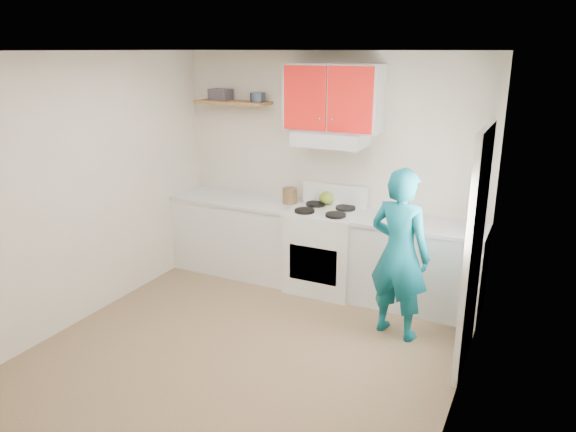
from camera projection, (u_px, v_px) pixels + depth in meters
The scene contains 21 objects.
floor at pixel (246, 352), 4.89m from camera, with size 3.80×3.80×0.00m, color brown.
ceiling at pixel (238, 51), 4.12m from camera, with size 3.60×3.80×0.04m, color white.
back_wall at pixel (329, 170), 6.14m from camera, with size 3.60×0.04×2.60m, color beige.
front_wall at pixel (59, 307), 2.88m from camera, with size 3.60×0.04×2.60m, color beige.
left_wall at pixel (83, 190), 5.27m from camera, with size 0.04×3.80×2.60m, color beige.
right_wall at pixel (467, 247), 3.75m from camera, with size 0.04×3.80×2.60m, color beige.
door at pixel (474, 252), 4.44m from camera, with size 0.05×0.85×2.05m, color white.
door_glass at pixel (476, 201), 4.33m from camera, with size 0.01×0.55×0.95m, color white.
counter_left at pixel (238, 235), 6.57m from camera, with size 1.52×0.60×0.90m, color silver.
counter_right at pixel (418, 266), 5.65m from camera, with size 1.32×0.60×0.90m, color silver.
stove at pixel (324, 250), 6.06m from camera, with size 0.76×0.65×0.92m, color white.
range_hood at pixel (330, 139), 5.79m from camera, with size 0.76×0.44×0.15m, color silver.
upper_cabinets at pixel (333, 98), 5.71m from camera, with size 1.02×0.33×0.70m, color red.
shelf at pixel (233, 102), 6.28m from camera, with size 0.90×0.30×0.04m, color brown.
books at pixel (221, 94), 6.36m from camera, with size 0.25×0.18×0.13m, color #423A42.
tin at pixel (258, 97), 6.15m from camera, with size 0.17×0.17×0.11m, color #333D4C.
kettle at pixel (327, 198), 6.15m from camera, with size 0.18×0.18×0.16m, color olive.
crock at pixel (290, 197), 6.19m from camera, with size 0.17×0.17×0.20m, color brown.
cutting_board at pixel (396, 223), 5.54m from camera, with size 0.30×0.22×0.02m, color olive.
silicone_mat at pixel (446, 229), 5.38m from camera, with size 0.30×0.25×0.01m, color red.
person at pixel (399, 254), 4.97m from camera, with size 0.59×0.39×1.62m, color #0C6171.
Camera 1 is at (2.24, -3.70, 2.62)m, focal length 33.83 mm.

